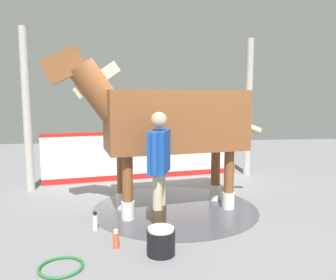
{
  "coord_description": "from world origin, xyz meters",
  "views": [
    {
      "loc": [
        5.61,
        -0.78,
        1.83
      ],
      "look_at": [
        0.68,
        -0.17,
        1.19
      ],
      "focal_mm": 36.72,
      "sensor_mm": 36.0,
      "label": 1
    }
  ],
  "objects_px": {
    "horse": "(168,121)",
    "bottle_shampoo": "(95,222)",
    "hose_coil": "(61,267)",
    "wash_bucket": "(161,241)",
    "bottle_spray": "(116,240)",
    "handler": "(159,163)"
  },
  "relations": [
    {
      "from": "wash_bucket",
      "to": "hose_coil",
      "type": "xyz_separation_m",
      "value": [
        0.2,
        -1.09,
        -0.14
      ]
    },
    {
      "from": "bottle_spray",
      "to": "horse",
      "type": "bearing_deg",
      "value": 149.19
    },
    {
      "from": "horse",
      "to": "wash_bucket",
      "type": "relative_size",
      "value": 10.56
    },
    {
      "from": "bottle_shampoo",
      "to": "hose_coil",
      "type": "bearing_deg",
      "value": -14.77
    },
    {
      "from": "hose_coil",
      "to": "bottle_shampoo",
      "type": "bearing_deg",
      "value": 165.23
    },
    {
      "from": "horse",
      "to": "handler",
      "type": "relative_size",
      "value": 2.17
    },
    {
      "from": "handler",
      "to": "hose_coil",
      "type": "height_order",
      "value": "handler"
    },
    {
      "from": "horse",
      "to": "bottle_shampoo",
      "type": "height_order",
      "value": "horse"
    },
    {
      "from": "wash_bucket",
      "to": "bottle_spray",
      "type": "height_order",
      "value": "wash_bucket"
    },
    {
      "from": "wash_bucket",
      "to": "bottle_spray",
      "type": "distance_m",
      "value": 0.57
    },
    {
      "from": "bottle_shampoo",
      "to": "horse",
      "type": "bearing_deg",
      "value": 123.92
    },
    {
      "from": "wash_bucket",
      "to": "bottle_shampoo",
      "type": "xyz_separation_m",
      "value": [
        -0.83,
        -0.82,
        -0.04
      ]
    },
    {
      "from": "horse",
      "to": "bottle_spray",
      "type": "bearing_deg",
      "value": 49.5
    },
    {
      "from": "horse",
      "to": "hose_coil",
      "type": "height_order",
      "value": "horse"
    },
    {
      "from": "wash_bucket",
      "to": "handler",
      "type": "bearing_deg",
      "value": 175.76
    },
    {
      "from": "horse",
      "to": "handler",
      "type": "bearing_deg",
      "value": 64.88
    },
    {
      "from": "horse",
      "to": "wash_bucket",
      "type": "height_order",
      "value": "horse"
    },
    {
      "from": "handler",
      "to": "bottle_shampoo",
      "type": "bearing_deg",
      "value": -167.86
    },
    {
      "from": "horse",
      "to": "hose_coil",
      "type": "bearing_deg",
      "value": 42.59
    },
    {
      "from": "handler",
      "to": "hose_coil",
      "type": "relative_size",
      "value": 3.36
    },
    {
      "from": "horse",
      "to": "bottle_spray",
      "type": "xyz_separation_m",
      "value": [
        1.35,
        -0.81,
        -1.32
      ]
    },
    {
      "from": "bottle_shampoo",
      "to": "bottle_spray",
      "type": "relative_size",
      "value": 1.1
    }
  ]
}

